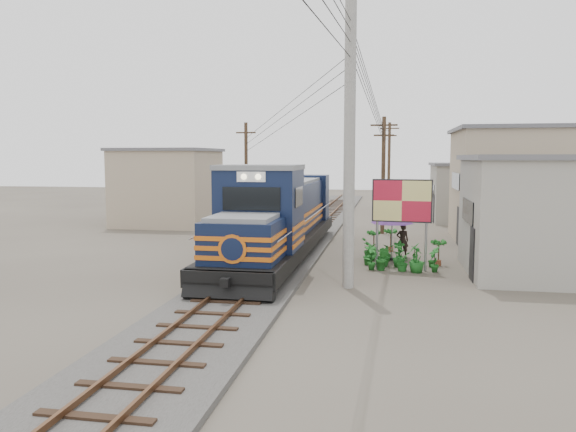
% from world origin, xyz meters
% --- Properties ---
extents(ground, '(120.00, 120.00, 0.00)m').
position_xyz_m(ground, '(0.00, 0.00, 0.00)').
color(ground, '#473F35').
rests_on(ground, ground).
extents(ballast, '(3.60, 70.00, 0.16)m').
position_xyz_m(ballast, '(0.00, 10.00, 0.08)').
color(ballast, '#595651').
rests_on(ballast, ground).
extents(track, '(1.15, 70.00, 0.12)m').
position_xyz_m(track, '(0.00, 10.00, 0.26)').
color(track, '#51331E').
rests_on(track, ground).
extents(locomotive, '(3.10, 16.88, 4.18)m').
position_xyz_m(locomotive, '(0.00, 4.68, 1.81)').
color(locomotive, black).
rests_on(locomotive, ground).
extents(utility_pole_main, '(0.40, 0.40, 10.00)m').
position_xyz_m(utility_pole_main, '(3.50, -0.50, 5.00)').
color(utility_pole_main, '#9E9B93').
rests_on(utility_pole_main, ground).
extents(wooden_pole_mid, '(1.60, 0.24, 7.00)m').
position_xyz_m(wooden_pole_mid, '(4.50, 14.00, 3.68)').
color(wooden_pole_mid, '#4C3826').
rests_on(wooden_pole_mid, ground).
extents(wooden_pole_far, '(1.60, 0.24, 7.50)m').
position_xyz_m(wooden_pole_far, '(4.80, 28.00, 3.93)').
color(wooden_pole_far, '#4C3826').
rests_on(wooden_pole_far, ground).
extents(wooden_pole_left, '(1.60, 0.24, 7.00)m').
position_xyz_m(wooden_pole_left, '(-5.00, 18.00, 3.68)').
color(wooden_pole_left, '#4C3826').
rests_on(wooden_pole_left, ground).
extents(power_lines, '(9.65, 19.00, 3.30)m').
position_xyz_m(power_lines, '(-0.14, 8.49, 7.56)').
color(power_lines, black).
rests_on(power_lines, ground).
extents(shophouse_front, '(7.35, 6.30, 4.70)m').
position_xyz_m(shophouse_front, '(11.50, 3.00, 2.36)').
color(shophouse_front, gray).
rests_on(shophouse_front, ground).
extents(shophouse_mid, '(8.40, 7.35, 6.20)m').
position_xyz_m(shophouse_mid, '(12.50, 12.00, 3.11)').
color(shophouse_mid, tan).
rests_on(shophouse_mid, ground).
extents(shophouse_back, '(6.30, 6.30, 4.20)m').
position_xyz_m(shophouse_back, '(11.00, 22.00, 2.11)').
color(shophouse_back, gray).
rests_on(shophouse_back, ground).
extents(shophouse_left, '(6.30, 6.30, 5.20)m').
position_xyz_m(shophouse_left, '(-10.00, 16.00, 2.61)').
color(shophouse_left, tan).
rests_on(shophouse_left, ground).
extents(billboard, '(2.41, 0.40, 3.72)m').
position_xyz_m(billboard, '(5.40, 3.01, 2.75)').
color(billboard, '#99999E').
rests_on(billboard, ground).
extents(market_umbrella, '(2.17, 2.17, 2.14)m').
position_xyz_m(market_umbrella, '(5.03, 5.28, 1.88)').
color(market_umbrella, black).
rests_on(market_umbrella, ground).
extents(vendor, '(0.60, 0.44, 1.54)m').
position_xyz_m(vendor, '(5.53, 6.07, 0.77)').
color(vendor, black).
rests_on(vendor, ground).
extents(plant_nursery, '(3.26, 3.15, 1.09)m').
position_xyz_m(plant_nursery, '(5.04, 3.64, 0.48)').
color(plant_nursery, '#1C641F').
rests_on(plant_nursery, ground).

